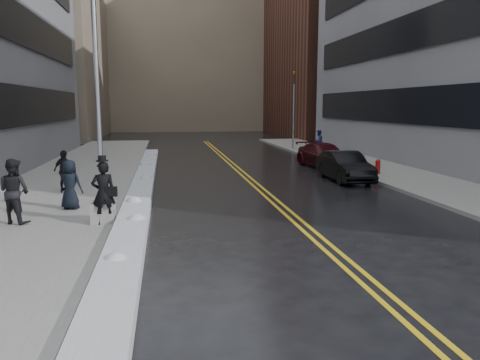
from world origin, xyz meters
name	(u,v)px	position (x,y,z in m)	size (l,w,h in m)	color
ground	(224,241)	(0.00, 0.00, 0.00)	(160.00, 160.00, 0.00)	black
sidewalk_west	(70,183)	(-5.75, 10.00, 0.07)	(5.50, 50.00, 0.15)	gray
sidewalk_east	(396,175)	(10.00, 10.00, 0.07)	(4.00, 50.00, 0.15)	gray
lane_line_left	(247,180)	(2.35, 10.00, 0.00)	(0.12, 50.00, 0.01)	gold
lane_line_right	(253,180)	(2.65, 10.00, 0.00)	(0.12, 50.00, 0.01)	gold
snow_ridge	(143,186)	(-2.45, 8.00, 0.17)	(0.90, 30.00, 0.34)	silver
building_west_far	(34,55)	(-15.50, 44.00, 9.00)	(14.00, 22.00, 18.00)	gray
building_east_far	(341,14)	(19.00, 42.00, 14.00)	(14.00, 20.00, 28.00)	#562D21
building_far	(187,55)	(2.00, 60.00, 11.00)	(36.00, 16.00, 22.00)	gray
lamppost	(100,141)	(-3.30, 2.00, 2.53)	(0.65, 0.65, 7.62)	gray
fire_hydrant	(378,166)	(9.00, 10.00, 0.55)	(0.26, 0.26, 0.73)	maroon
traffic_signal	(294,107)	(8.50, 24.00, 3.40)	(0.16, 0.20, 6.00)	gray
pedestrian_fedora	(104,193)	(-3.23, 1.76, 1.06)	(0.66, 0.43, 1.81)	black
pedestrian_b	(14,191)	(-5.78, 2.28, 1.09)	(0.92, 0.71, 1.88)	black
pedestrian_c	(70,185)	(-4.57, 3.99, 0.96)	(0.80, 0.52, 1.63)	black
pedestrian_d	(65,171)	(-5.43, 7.47, 0.96)	(0.95, 0.40, 1.63)	black
pedestrian_east	(319,141)	(9.56, 20.89, 0.96)	(0.79, 0.62, 1.63)	navy
car_black	(345,166)	(6.86, 8.99, 0.69)	(1.47, 4.21, 1.39)	black
car_maroon	(324,156)	(7.50, 13.77, 0.69)	(1.93, 4.75, 1.38)	#360810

